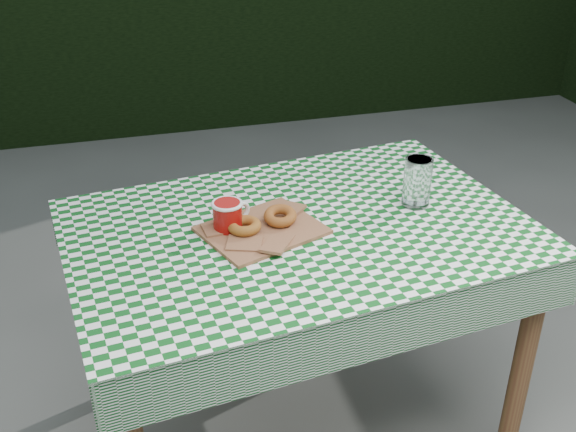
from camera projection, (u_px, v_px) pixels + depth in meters
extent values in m
cube|color=brown|center=(298.00, 334.00, 2.09)|extent=(1.34, 0.98, 0.75)
cube|color=#0B4816|center=(299.00, 227.00, 1.91)|extent=(1.36, 1.00, 0.01)
cube|color=#996342|center=(262.00, 229.00, 1.88)|extent=(0.37, 0.34, 0.02)
torus|color=#9B5420|center=(244.00, 226.00, 1.85)|extent=(0.10, 0.10, 0.03)
torus|color=#97511F|center=(280.00, 216.00, 1.90)|extent=(0.12, 0.12, 0.03)
cylinder|color=white|center=(417.00, 182.00, 1.99)|extent=(0.08, 0.08, 0.15)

